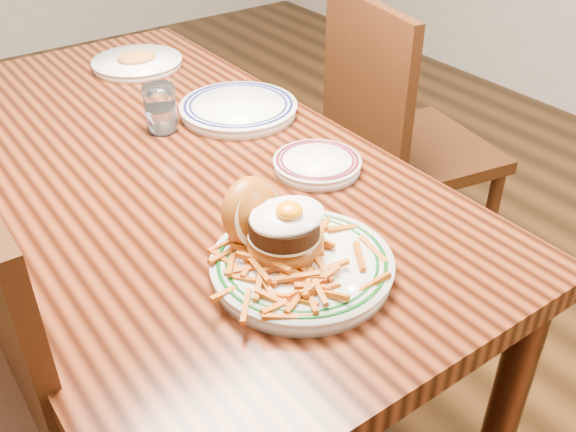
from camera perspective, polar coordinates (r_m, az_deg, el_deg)
floor at (r=1.93m, az=-8.78°, el=-14.69°), size 6.00×6.00×0.00m
table at (r=1.50m, az=-10.96°, el=2.23°), size 0.85×1.60×0.75m
chair_right at (r=2.04m, az=9.62°, el=6.65°), size 0.52×0.52×0.96m
main_plate at (r=1.07m, az=0.47°, el=-3.10°), size 0.31×0.33×0.15m
side_plate at (r=1.37m, az=2.61°, el=4.70°), size 0.19×0.19×0.03m
rear_plate at (r=1.62m, az=-4.42°, el=9.56°), size 0.29×0.29×0.03m
water_glass at (r=1.55m, az=-11.23°, el=9.12°), size 0.07×0.07×0.11m
far_plate at (r=1.96m, az=-13.26°, el=13.17°), size 0.26×0.26×0.05m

